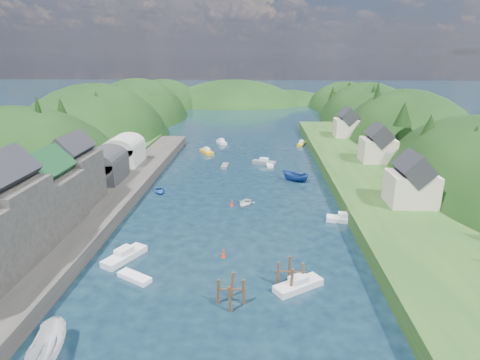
# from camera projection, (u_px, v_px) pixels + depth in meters

# --- Properties ---
(ground) EXTENTS (600.00, 600.00, 0.00)m
(ground) POSITION_uv_depth(u_px,v_px,m) (245.00, 167.00, 91.76)
(ground) COLOR black
(ground) RESTS_ON ground
(hillside_left) EXTENTS (44.00, 245.56, 52.00)m
(hillside_left) POSITION_uv_depth(u_px,v_px,m) (98.00, 168.00, 120.04)
(hillside_left) COLOR black
(hillside_left) RESTS_ON ground
(hillside_right) EXTENTS (36.00, 245.56, 48.00)m
(hillside_right) POSITION_uv_depth(u_px,v_px,m) (403.00, 170.00, 115.76)
(hillside_right) COLOR black
(hillside_right) RESTS_ON ground
(far_hills) EXTENTS (103.00, 68.00, 44.00)m
(far_hills) POSITION_uv_depth(u_px,v_px,m) (255.00, 123.00, 212.97)
(far_hills) COLOR black
(far_hills) RESTS_ON ground
(hill_trees) EXTENTS (91.67, 147.23, 12.45)m
(hill_trees) POSITION_uv_depth(u_px,v_px,m) (246.00, 110.00, 101.88)
(hill_trees) COLOR black
(hill_trees) RESTS_ON ground
(quay_left) EXTENTS (12.00, 110.00, 2.00)m
(quay_left) POSITION_uv_depth(u_px,v_px,m) (88.00, 211.00, 64.01)
(quay_left) COLOR #2D2B28
(quay_left) RESTS_ON ground
(terrace_left_grass) EXTENTS (12.00, 110.00, 2.50)m
(terrace_left_grass) POSITION_uv_depth(u_px,v_px,m) (45.00, 209.00, 64.25)
(terrace_left_grass) COLOR #234719
(terrace_left_grass) RESTS_ON ground
(quayside_buildings) EXTENTS (8.00, 35.84, 12.90)m
(quayside_buildings) POSITION_uv_depth(u_px,v_px,m) (21.00, 206.00, 49.30)
(quayside_buildings) COLOR #2D2B28
(quayside_buildings) RESTS_ON quay_left
(boat_sheds) EXTENTS (7.00, 21.00, 7.50)m
(boat_sheds) POSITION_uv_depth(u_px,v_px,m) (114.00, 156.00, 80.87)
(boat_sheds) COLOR #2D2D30
(boat_sheds) RESTS_ON quay_left
(terrace_right) EXTENTS (16.00, 120.00, 2.40)m
(terrace_right) POSITION_uv_depth(u_px,v_px,m) (367.00, 177.00, 80.75)
(terrace_right) COLOR #234719
(terrace_right) RESTS_ON ground
(right_bank_cottages) EXTENTS (9.00, 59.24, 8.41)m
(right_bank_cottages) POSITION_uv_depth(u_px,v_px,m) (373.00, 145.00, 87.12)
(right_bank_cottages) COLOR beige
(right_bank_cottages) RESTS_ON terrace_right
(piling_cluster_near) EXTENTS (3.19, 2.98, 3.51)m
(piling_cluster_near) POSITION_uv_depth(u_px,v_px,m) (231.00, 294.00, 41.72)
(piling_cluster_near) COLOR #382314
(piling_cluster_near) RESTS_ON ground
(piling_cluster_far) EXTENTS (3.39, 3.14, 3.42)m
(piling_cluster_far) POSITION_uv_depth(u_px,v_px,m) (290.00, 276.00, 45.17)
(piling_cluster_far) COLOR #382314
(piling_cluster_far) RESTS_ON ground
(channel_buoy_near) EXTENTS (0.70, 0.70, 1.10)m
(channel_buoy_near) POSITION_uv_depth(u_px,v_px,m) (223.00, 254.00, 51.52)
(channel_buoy_near) COLOR #AC230D
(channel_buoy_near) RESTS_ON ground
(channel_buoy_far) EXTENTS (0.70, 0.70, 1.10)m
(channel_buoy_far) POSITION_uv_depth(u_px,v_px,m) (232.00, 203.00, 68.72)
(channel_buoy_far) COLOR #AC230D
(channel_buoy_far) RESTS_ON ground
(moored_boats) EXTENTS (36.94, 96.42, 2.50)m
(moored_boats) POSITION_uv_depth(u_px,v_px,m) (224.00, 213.00, 63.86)
(moored_boats) COLOR navy
(moored_boats) RESTS_ON ground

